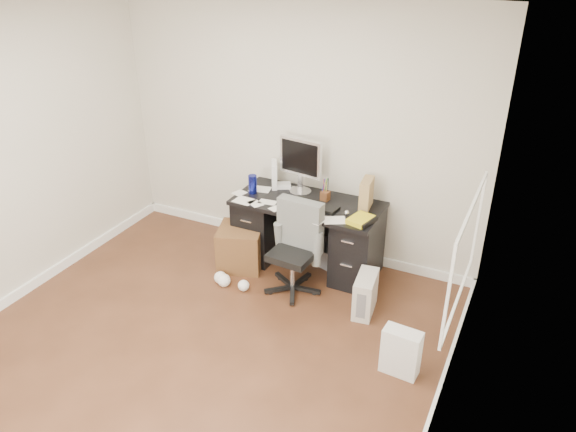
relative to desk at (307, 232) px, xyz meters
The scene contains 18 objects.
ground 1.73m from the desk, 100.29° to the right, with size 4.00×4.00×0.00m, color #402414.
room_shell 2.07m from the desk, 99.37° to the right, with size 4.02×4.02×2.71m.
desk is the anchor object (origin of this frame).
loose_papers 0.41m from the desk, 165.47° to the right, with size 1.10×0.60×0.00m, color white, non-canonical shape.
lcd_monitor 0.69m from the desk, 134.18° to the left, with size 0.48×0.27×0.60m, color silver, non-canonical shape.
keyboard 0.38m from the desk, 30.50° to the right, with size 0.49×0.17×0.03m, color black.
computer_mouse 0.60m from the desk, 13.39° to the right, with size 0.05×0.05×0.05m, color silver.
travel_mug 0.75m from the desk, behind, with size 0.09×0.09×0.20m, color navy.
white_binder 0.71m from the desk, 158.05° to the left, with size 0.11×0.24×0.27m, color white.
magazine_file 0.77m from the desk, 12.91° to the left, with size 0.13×0.26×0.30m, color #9A794A.
pen_cup 0.50m from the desk, 36.35° to the left, with size 0.10×0.10×0.24m, color brown, non-canonical shape.
yellow_book 0.75m from the desk, 15.95° to the right, with size 0.20×0.25×0.04m, color gold.
paper_remote 0.50m from the desk, 58.60° to the right, with size 0.28×0.22×0.02m, color white, non-canonical shape.
office_chair 0.50m from the desk, 82.87° to the right, with size 0.53×0.53×0.93m, color #535653, non-canonical shape.
pc_tower 0.98m from the desk, 31.88° to the right, with size 0.17×0.39×0.39m, color beige.
shopping_bag 1.78m from the desk, 40.95° to the right, with size 0.30×0.22×0.41m, color white.
wicker_basket 0.72m from the desk, 153.61° to the right, with size 0.45×0.45×0.45m, color #4E2F17.
desk_printer 0.38m from the desk, 40.31° to the left, with size 0.36×0.30×0.21m, color slate.
Camera 1 is at (2.33, -3.02, 3.23)m, focal length 35.00 mm.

